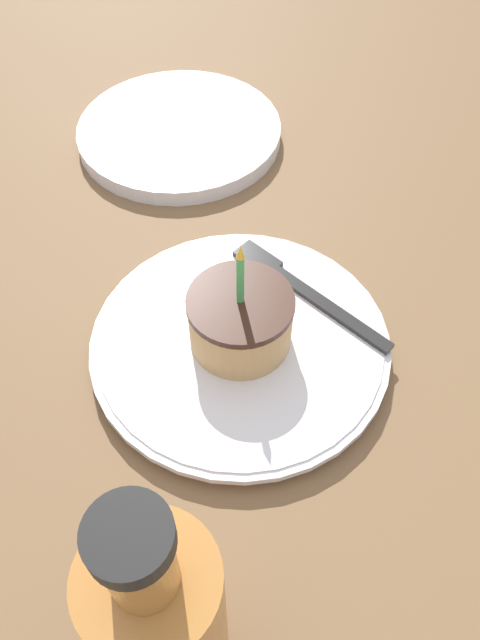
{
  "coord_description": "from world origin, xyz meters",
  "views": [
    {
      "loc": [
        -0.29,
        -0.04,
        0.46
      ],
      "look_at": [
        0.03,
        0.02,
        0.04
      ],
      "focal_mm": 35.0,
      "sensor_mm": 36.0,
      "label": 1
    }
  ],
  "objects_px": {
    "bottle": "(163,619)",
    "side_plate": "(180,132)",
    "fork": "(300,288)",
    "plate": "(240,344)",
    "cake_slice": "(240,320)"
  },
  "relations": [
    {
      "from": "plate",
      "to": "fork",
      "type": "bearing_deg",
      "value": -34.79
    },
    {
      "from": "bottle",
      "to": "side_plate",
      "type": "relative_size",
      "value": 0.96
    },
    {
      "from": "bottle",
      "to": "side_plate",
      "type": "distance_m",
      "value": 0.57
    },
    {
      "from": "fork",
      "to": "bottle",
      "type": "xyz_separation_m",
      "value": [
        -0.32,
        0.05,
        0.07
      ]
    },
    {
      "from": "plate",
      "to": "side_plate",
      "type": "bearing_deg",
      "value": 22.57
    },
    {
      "from": "plate",
      "to": "side_plate",
      "type": "distance_m",
      "value": 0.32
    },
    {
      "from": "fork",
      "to": "bottle",
      "type": "bearing_deg",
      "value": 171.58
    },
    {
      "from": "plate",
      "to": "side_plate",
      "type": "xyz_separation_m",
      "value": [
        0.3,
        0.12,
        -0.0
      ]
    },
    {
      "from": "plate",
      "to": "bottle",
      "type": "relative_size",
      "value": 1.15
    },
    {
      "from": "fork",
      "to": "bottle",
      "type": "relative_size",
      "value": 0.68
    },
    {
      "from": "plate",
      "to": "fork",
      "type": "xyz_separation_m",
      "value": [
        0.07,
        -0.05,
        0.01
      ]
    },
    {
      "from": "fork",
      "to": "plate",
      "type": "bearing_deg",
      "value": 145.21
    },
    {
      "from": "bottle",
      "to": "cake_slice",
      "type": "bearing_deg",
      "value": -0.27
    },
    {
      "from": "plate",
      "to": "bottle",
      "type": "bearing_deg",
      "value": 179.8
    },
    {
      "from": "plate",
      "to": "cake_slice",
      "type": "xyz_separation_m",
      "value": [
        -0.0,
        -0.0,
        0.03
      ]
    }
  ]
}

